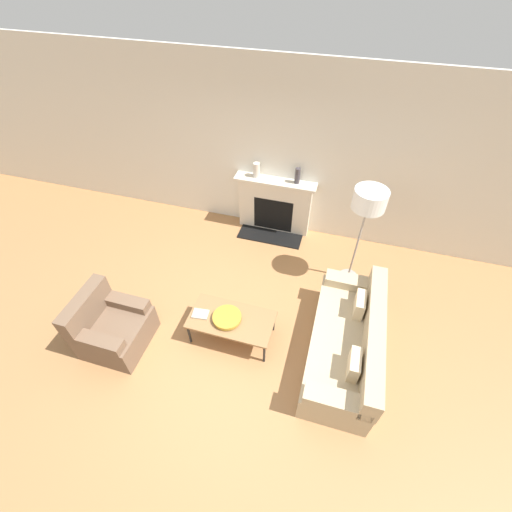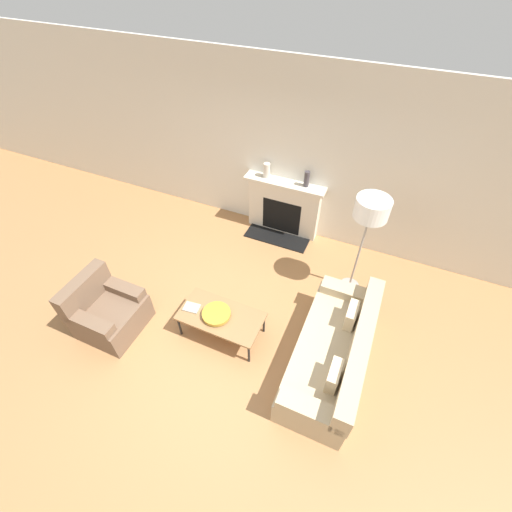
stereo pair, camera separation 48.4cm
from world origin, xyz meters
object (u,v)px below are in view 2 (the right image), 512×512
object	(u,v)px
coffee_table	(221,317)
mantel_vase_left	(267,170)
floor_lamp	(371,213)
bowl	(216,314)
fireplace	(283,208)
book	(192,308)
mantel_vase_center_left	(307,179)
couch	(334,352)
armchair_near	(107,311)

from	to	relation	value
coffee_table	mantel_vase_left	bearing A→B (deg)	98.37
coffee_table	floor_lamp	bearing A→B (deg)	47.14
floor_lamp	bowl	bearing A→B (deg)	-133.40
floor_lamp	mantel_vase_left	world-z (taller)	floor_lamp
fireplace	book	world-z (taller)	fireplace
mantel_vase_center_left	coffee_table	bearing A→B (deg)	-97.79
couch	mantel_vase_center_left	bearing A→B (deg)	-152.82
armchair_near	mantel_vase_left	world-z (taller)	mantel_vase_left
coffee_table	book	world-z (taller)	book
couch	bowl	bearing A→B (deg)	-84.15
couch	mantel_vase_left	size ratio (longest dim) A/B	7.84
couch	coffee_table	xyz separation A→B (m)	(-1.52, -0.14, 0.08)
armchair_near	coffee_table	bearing A→B (deg)	-71.21
fireplace	mantel_vase_left	size ratio (longest dim) A/B	5.59
armchair_near	floor_lamp	xyz separation A→B (m)	(2.95, 2.07, 1.14)
bowl	mantel_vase_left	size ratio (longest dim) A/B	1.53
floor_lamp	mantel_vase_center_left	distance (m)	1.45
armchair_near	floor_lamp	world-z (taller)	floor_lamp
armchair_near	book	size ratio (longest dim) A/B	3.68
couch	floor_lamp	distance (m)	1.83
couch	bowl	size ratio (longest dim) A/B	5.13
mantel_vase_left	bowl	bearing A→B (deg)	-82.83
armchair_near	couch	bearing A→B (deg)	-77.87
armchair_near	mantel_vase_center_left	distance (m)	3.58
bowl	mantel_vase_left	distance (m)	2.59
book	bowl	bearing A→B (deg)	-2.67
armchair_near	floor_lamp	bearing A→B (deg)	-54.94
book	mantel_vase_left	distance (m)	2.60
book	mantel_vase_center_left	world-z (taller)	mantel_vase_center_left
fireplace	couch	bearing A→B (deg)	-56.09
couch	coffee_table	bearing A→B (deg)	-84.81
mantel_vase_left	mantel_vase_center_left	size ratio (longest dim) A/B	0.94
fireplace	couch	size ratio (longest dim) A/B	0.71
armchair_near	book	distance (m)	1.19
book	floor_lamp	xyz separation A→B (m)	(1.86, 1.61, 1.03)
coffee_table	mantel_vase_left	size ratio (longest dim) A/B	4.50
bowl	armchair_near	bearing A→B (deg)	-161.41
couch	floor_lamp	size ratio (longest dim) A/B	1.17
coffee_table	floor_lamp	size ratio (longest dim) A/B	0.67
floor_lamp	mantel_vase_center_left	xyz separation A→B (m)	(-1.11, 0.89, -0.28)
armchair_near	floor_lamp	distance (m)	3.78
fireplace	mantel_vase_left	bearing A→B (deg)	177.41
fireplace	book	size ratio (longest dim) A/B	6.08
couch	armchair_near	bearing A→B (deg)	-77.87
couch	fireplace	bearing A→B (deg)	-146.09
fireplace	couch	xyz separation A→B (m)	(1.54, -2.29, -0.21)
couch	mantel_vase_left	xyz separation A→B (m)	(-1.88, 2.30, 0.86)
bowl	book	distance (m)	0.37
couch	mantel_vase_center_left	distance (m)	2.73
fireplace	bowl	size ratio (longest dim) A/B	3.66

